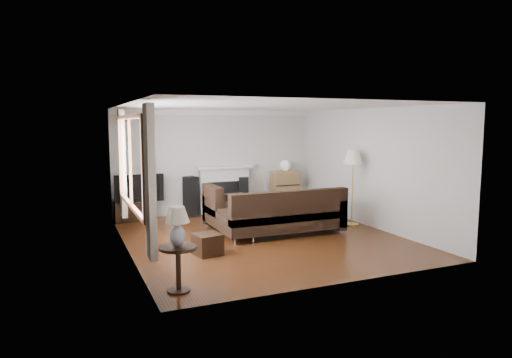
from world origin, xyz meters
name	(u,v)px	position (x,y,z in m)	size (l,w,h in m)	color
room	(262,173)	(0.00, 0.00, 1.25)	(5.10, 5.60, 2.54)	#4D2611
window	(130,162)	(-2.45, -0.20, 1.55)	(0.12, 2.74, 1.54)	brown
curtain_near	(150,182)	(-2.40, -1.72, 1.40)	(0.10, 0.35, 2.10)	#EDE5CF
curtain_far	(122,164)	(-2.40, 1.32, 1.40)	(0.10, 0.35, 2.10)	#EDE5CF
fireplace	(224,189)	(0.15, 2.64, 0.57)	(1.40, 0.26, 1.15)	white
tv_stand	(135,211)	(-2.03, 2.50, 0.22)	(0.89, 0.40, 0.44)	black
television	(138,187)	(-1.93, 2.50, 0.75)	(1.08, 0.14, 0.62)	black
speaker_left	(191,196)	(-0.72, 2.53, 0.47)	(0.26, 0.31, 0.94)	black
speaker_right	(244,194)	(0.62, 2.54, 0.43)	(0.24, 0.29, 0.87)	black
bookshelf	(285,190)	(1.76, 2.53, 0.49)	(0.71, 0.34, 0.97)	olive
globe_lamp	(285,166)	(1.76, 2.53, 1.11)	(0.27, 0.27, 0.27)	white
sectional_sofa	(282,213)	(0.46, 0.07, 0.43)	(2.65, 1.94, 0.86)	black
coffee_table	(263,209)	(0.69, 1.49, 0.24)	(1.21, 0.66, 0.47)	#9D7A4B
footstool	(207,244)	(-1.31, -0.70, 0.18)	(0.42, 0.42, 0.35)	black
floor_lamp	(352,188)	(2.22, 0.24, 0.81)	(0.42, 0.42, 1.63)	gold
side_table	(178,269)	(-2.15, -2.18, 0.30)	(0.49, 0.49, 0.61)	black
table_lamp	(177,227)	(-2.15, -2.18, 0.86)	(0.32, 0.32, 0.51)	silver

